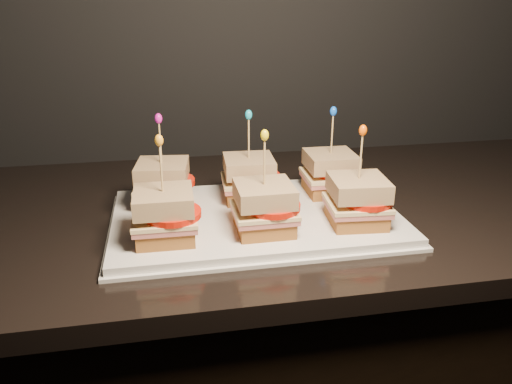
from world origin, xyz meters
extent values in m
cube|color=black|center=(0.28, 1.69, 0.93)|extent=(2.35, 0.63, 0.03)
cube|color=white|center=(0.36, 1.61, 0.95)|extent=(0.46, 0.29, 0.02)
cube|color=white|center=(0.36, 1.61, 0.95)|extent=(0.47, 0.30, 0.01)
cube|color=brown|center=(0.21, 1.68, 0.97)|extent=(0.09, 0.09, 0.02)
cube|color=#B35053|center=(0.21, 1.68, 0.99)|extent=(0.10, 0.10, 0.01)
cube|color=beige|center=(0.21, 1.68, 0.99)|extent=(0.10, 0.10, 0.01)
cylinder|color=red|center=(0.23, 1.67, 1.00)|extent=(0.08, 0.08, 0.01)
cube|color=#653311|center=(0.21, 1.68, 1.02)|extent=(0.09, 0.09, 0.03)
cylinder|color=tan|center=(0.21, 1.68, 1.07)|extent=(0.00, 0.00, 0.09)
ellipsoid|color=#D615A4|center=(0.21, 1.68, 1.11)|extent=(0.01, 0.01, 0.02)
cube|color=brown|center=(0.36, 1.68, 0.97)|extent=(0.09, 0.09, 0.02)
cube|color=#B35053|center=(0.36, 1.68, 0.99)|extent=(0.09, 0.09, 0.01)
cube|color=beige|center=(0.36, 1.68, 0.99)|extent=(0.10, 0.09, 0.01)
cylinder|color=red|center=(0.37, 1.67, 1.00)|extent=(0.08, 0.08, 0.01)
cube|color=#653311|center=(0.36, 1.68, 1.02)|extent=(0.09, 0.09, 0.03)
cylinder|color=tan|center=(0.36, 1.68, 1.07)|extent=(0.00, 0.00, 0.09)
ellipsoid|color=#159FBE|center=(0.36, 1.68, 1.11)|extent=(0.01, 0.01, 0.02)
cube|color=brown|center=(0.51, 1.68, 0.97)|extent=(0.08, 0.08, 0.02)
cube|color=#B35053|center=(0.51, 1.68, 0.99)|extent=(0.09, 0.09, 0.01)
cube|color=beige|center=(0.51, 1.68, 0.99)|extent=(0.09, 0.09, 0.01)
cylinder|color=red|center=(0.52, 1.67, 1.00)|extent=(0.08, 0.08, 0.01)
cube|color=#653311|center=(0.51, 1.68, 1.02)|extent=(0.09, 0.09, 0.03)
cylinder|color=tan|center=(0.51, 1.68, 1.07)|extent=(0.00, 0.00, 0.09)
ellipsoid|color=blue|center=(0.51, 1.68, 1.11)|extent=(0.01, 0.01, 0.02)
cube|color=brown|center=(0.21, 1.55, 0.97)|extent=(0.08, 0.08, 0.02)
cube|color=#B35053|center=(0.21, 1.55, 0.99)|extent=(0.09, 0.09, 0.01)
cube|color=beige|center=(0.21, 1.55, 0.99)|extent=(0.09, 0.09, 0.01)
cylinder|color=red|center=(0.23, 1.54, 1.00)|extent=(0.08, 0.08, 0.01)
cube|color=#653311|center=(0.21, 1.55, 1.02)|extent=(0.09, 0.09, 0.03)
cylinder|color=tan|center=(0.21, 1.55, 1.07)|extent=(0.00, 0.00, 0.09)
ellipsoid|color=orange|center=(0.21, 1.55, 1.11)|extent=(0.01, 0.01, 0.02)
cube|color=brown|center=(0.36, 1.55, 0.97)|extent=(0.08, 0.08, 0.02)
cube|color=#B35053|center=(0.36, 1.55, 0.99)|extent=(0.09, 0.09, 0.01)
cube|color=beige|center=(0.36, 1.55, 0.99)|extent=(0.09, 0.09, 0.01)
cylinder|color=red|center=(0.37, 1.54, 1.00)|extent=(0.08, 0.08, 0.01)
cube|color=#653311|center=(0.36, 1.55, 1.02)|extent=(0.08, 0.08, 0.03)
cylinder|color=tan|center=(0.36, 1.55, 1.07)|extent=(0.00, 0.00, 0.09)
ellipsoid|color=yellow|center=(0.36, 1.55, 1.11)|extent=(0.01, 0.01, 0.02)
cube|color=brown|center=(0.51, 1.55, 0.97)|extent=(0.09, 0.09, 0.02)
cube|color=#B35053|center=(0.51, 1.55, 0.99)|extent=(0.10, 0.09, 0.01)
cube|color=beige|center=(0.51, 1.55, 0.99)|extent=(0.10, 0.10, 0.01)
cylinder|color=red|center=(0.52, 1.54, 1.00)|extent=(0.08, 0.08, 0.01)
cube|color=#653311|center=(0.51, 1.55, 1.02)|extent=(0.09, 0.09, 0.03)
cylinder|color=tan|center=(0.51, 1.55, 1.07)|extent=(0.00, 0.00, 0.09)
ellipsoid|color=#F95B03|center=(0.51, 1.55, 1.11)|extent=(0.01, 0.01, 0.02)
camera|label=1|loc=(0.22, 0.87, 1.29)|focal=35.00mm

